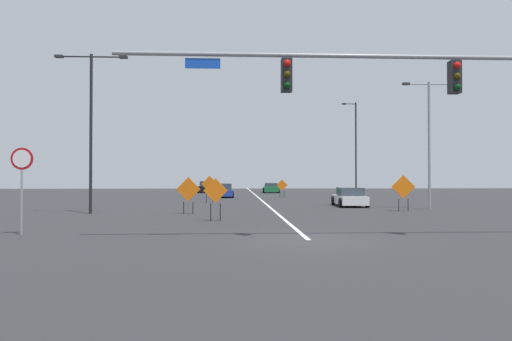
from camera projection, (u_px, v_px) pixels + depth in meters
name	position (u px, v px, depth m)	size (l,w,h in m)	color
ground	(309.00, 240.00, 14.06)	(135.89, 135.89, 0.00)	#2D2D30
road_centre_stripe	(255.00, 195.00, 51.76)	(0.16, 75.49, 0.01)	white
traffic_signal_assembly	(442.00, 88.00, 14.33)	(16.40, 0.44, 6.40)	gray
stop_sign	(22.00, 174.00, 15.35)	(0.76, 0.07, 3.00)	gray
street_lamp_mid_right	(429.00, 134.00, 28.12)	(3.37, 0.24, 8.03)	gray
street_lamp_near_left	(355.00, 146.00, 46.24)	(1.54, 0.24, 9.78)	black
street_lamp_far_left	(91.00, 119.00, 24.49)	(3.93, 0.24, 8.77)	black
construction_sign_right_lane	(282.00, 186.00, 43.82)	(1.07, 0.23, 1.79)	orange
construction_sign_median_near	(216.00, 194.00, 20.34)	(1.12, 0.18, 1.94)	orange
construction_sign_left_lane	(188.00, 191.00, 24.34)	(1.32, 0.26, 2.00)	orange
construction_sign_right_shoulder	(210.00, 185.00, 35.71)	(1.33, 0.35, 2.13)	orange
construction_sign_median_far	(403.00, 188.00, 26.23)	(1.39, 0.15, 2.13)	orange
car_green_distant	(271.00, 188.00, 58.71)	(2.21, 4.04, 1.28)	#196B38
car_blue_mid	(223.00, 191.00, 44.96)	(2.18, 4.14, 1.39)	#1E389E
car_white_far	(350.00, 198.00, 30.89)	(2.17, 4.38, 1.29)	white
car_black_passing	(207.00, 187.00, 59.08)	(2.21, 4.04, 1.52)	black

